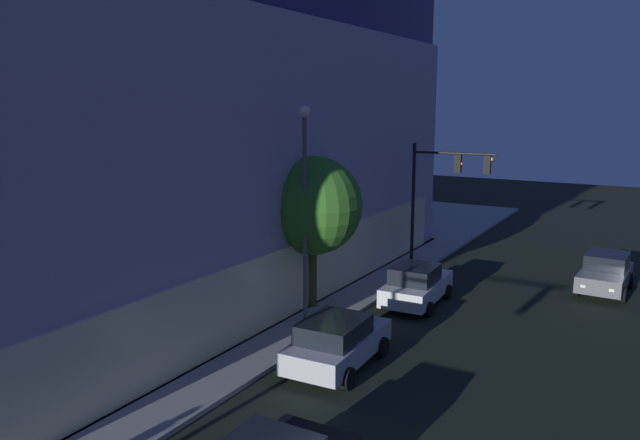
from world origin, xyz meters
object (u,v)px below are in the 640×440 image
(street_lamp_sidewalk, at_px, (305,189))
(car_grey, at_px, (605,273))
(car_silver, at_px, (337,342))
(traffic_light_far_corner, at_px, (443,181))
(car_white, at_px, (416,285))
(sidewalk_tree, at_px, (313,206))
(modern_building, at_px, (105,127))

(street_lamp_sidewalk, bearing_deg, car_grey, -42.60)
(car_silver, bearing_deg, street_lamp_sidewalk, 46.00)
(traffic_light_far_corner, xyz_separation_m, car_white, (-6.01, -1.05, -3.67))
(sidewalk_tree, distance_m, car_white, 5.57)
(sidewalk_tree, height_order, car_white, sidewalk_tree)
(street_lamp_sidewalk, height_order, car_white, street_lamp_sidewalk)
(modern_building, bearing_deg, traffic_light_far_corner, -53.08)
(modern_building, height_order, car_white, modern_building)
(sidewalk_tree, height_order, car_silver, sidewalk_tree)
(car_white, bearing_deg, sidewalk_tree, 129.18)
(modern_building, relative_size, street_lamp_sidewalk, 3.88)
(car_silver, xyz_separation_m, car_grey, (13.08, -6.51, 0.01))
(modern_building, relative_size, traffic_light_far_corner, 5.07)
(traffic_light_far_corner, xyz_separation_m, sidewalk_tree, (-8.76, 2.32, -0.20))
(car_white, bearing_deg, traffic_light_far_corner, 9.94)
(street_lamp_sidewalk, xyz_separation_m, sidewalk_tree, (1.58, 0.58, -0.90))
(sidewalk_tree, distance_m, car_grey, 13.69)
(street_lamp_sidewalk, bearing_deg, sidewalk_tree, 20.32)
(traffic_light_far_corner, relative_size, car_white, 1.42)
(modern_building, height_order, street_lamp_sidewalk, modern_building)
(sidewalk_tree, bearing_deg, street_lamp_sidewalk, -159.68)
(car_white, bearing_deg, car_silver, -178.95)
(sidewalk_tree, relative_size, car_grey, 1.46)
(car_white, bearing_deg, modern_building, 104.84)
(street_lamp_sidewalk, xyz_separation_m, car_white, (4.33, -2.79, -4.37))
(traffic_light_far_corner, xyz_separation_m, car_silver, (-13.16, -1.19, -3.66))
(traffic_light_far_corner, distance_m, car_grey, 8.51)
(sidewalk_tree, bearing_deg, car_grey, -49.09)
(modern_building, xyz_separation_m, street_lamp_sidewalk, (-0.62, -11.20, -2.02))
(modern_building, xyz_separation_m, traffic_light_far_corner, (9.72, -12.94, -2.72))
(street_lamp_sidewalk, bearing_deg, car_white, -32.81)
(street_lamp_sidewalk, relative_size, car_white, 1.86)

